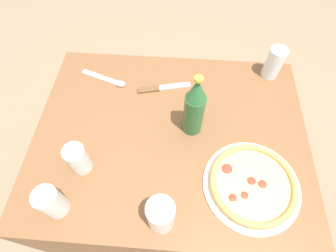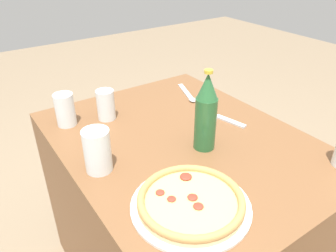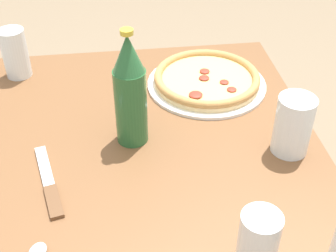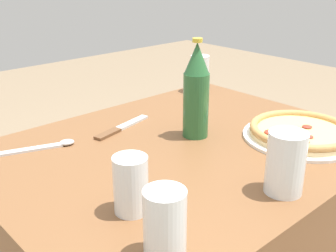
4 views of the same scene
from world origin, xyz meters
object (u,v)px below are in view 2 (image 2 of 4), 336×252
glass_orange_juice (98,152)px  glass_cola (106,106)px  glass_lemonade (65,110)px  spoon (189,95)px  pizza_pepperoni (191,202)px  knife (219,117)px  beer_bottle (206,113)px

glass_orange_juice → glass_cola: size_ratio=1.16×
glass_lemonade → glass_cola: glass_lemonade is taller
glass_orange_juice → spoon: 0.59m
glass_orange_juice → glass_cola: (0.27, -0.15, -0.01)m
pizza_pepperoni → knife: pizza_pepperoni is taller
glass_cola → glass_lemonade: bearing=74.0°
glass_orange_juice → spoon: size_ratio=0.68×
glass_lemonade → spoon: (-0.05, -0.51, -0.05)m
spoon → glass_orange_juice: bearing=116.2°
pizza_pepperoni → glass_lemonade: glass_lemonade is taller
pizza_pepperoni → glass_cola: size_ratio=2.70×
beer_bottle → knife: size_ratio=1.23×
beer_bottle → glass_lemonade: bearing=38.7°
pizza_pepperoni → glass_orange_juice: (0.27, 0.12, 0.04)m
glass_lemonade → beer_bottle: 0.51m
pizza_pepperoni → glass_orange_juice: glass_orange_juice is taller
glass_cola → spoon: size_ratio=0.58×
glass_orange_juice → glass_cola: bearing=-29.1°
glass_orange_juice → beer_bottle: beer_bottle is taller
glass_orange_juice → glass_cola: glass_orange_juice is taller
pizza_pepperoni → spoon: pizza_pepperoni is taller
glass_cola → spoon: bearing=-92.2°
glass_cola → beer_bottle: (-0.35, -0.18, 0.07)m
glass_orange_juice → glass_lemonade: size_ratio=1.10×
glass_lemonade → knife: size_ratio=0.56×
pizza_pepperoni → spoon: (0.53, -0.40, -0.01)m
pizza_pepperoni → glass_orange_juice: 0.30m
glass_orange_juice → knife: 0.51m
glass_cola → glass_orange_juice: bearing=150.9°
glass_lemonade → knife: glass_lemonade is taller
glass_lemonade → glass_cola: (-0.04, -0.14, -0.01)m
pizza_pepperoni → beer_bottle: 0.30m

